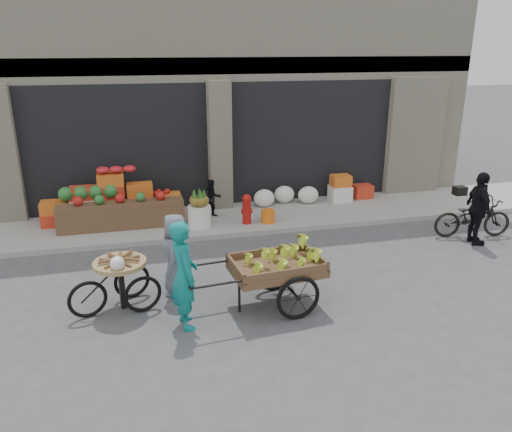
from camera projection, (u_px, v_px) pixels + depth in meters
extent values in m
plane|color=#424244|center=(274.00, 301.00, 8.39)|extent=(80.00, 80.00, 0.00)
cube|color=gray|center=(228.00, 219.00, 12.13)|extent=(18.00, 2.20, 0.12)
cube|color=beige|center=(199.00, 65.00, 14.77)|extent=(14.00, 6.00, 7.00)
cube|color=gray|center=(215.00, 66.00, 12.12)|extent=(14.00, 0.30, 0.40)
cube|color=black|center=(118.00, 144.00, 12.78)|extent=(4.40, 1.60, 3.10)
cube|color=black|center=(301.00, 136.00, 13.92)|extent=(4.40, 1.60, 3.10)
cube|color=beige|center=(219.00, 146.00, 12.57)|extent=(0.55, 0.80, 3.22)
cube|color=brown|center=(122.00, 215.00, 11.31)|extent=(2.80, 0.45, 0.60)
sphere|color=#1E5923|center=(89.00, 193.00, 11.46)|extent=(0.34, 0.34, 0.34)
cylinder|color=silver|center=(199.00, 216.00, 11.40)|extent=(0.52, 0.52, 0.50)
cylinder|color=#A5140F|center=(247.00, 212.00, 11.60)|extent=(0.20, 0.20, 0.56)
sphere|color=#A5140F|center=(247.00, 199.00, 11.49)|extent=(0.22, 0.22, 0.22)
cylinder|color=orange|center=(268.00, 216.00, 11.71)|extent=(0.32, 0.32, 0.30)
ellipsoid|color=silver|center=(286.00, 197.00, 12.97)|extent=(1.70, 0.60, 0.44)
imported|color=black|center=(212.00, 199.00, 11.97)|extent=(0.51, 0.43, 0.93)
cube|color=brown|center=(277.00, 269.00, 8.04)|extent=(1.53, 1.08, 0.13)
torus|color=black|center=(298.00, 298.00, 7.73)|extent=(0.73, 0.13, 0.73)
torus|color=black|center=(274.00, 271.00, 8.64)|extent=(0.73, 0.13, 0.73)
cylinder|color=black|center=(239.00, 295.00, 7.95)|extent=(0.05, 0.05, 0.60)
imported|color=#0F756F|center=(184.00, 275.00, 7.40)|extent=(0.49, 0.67, 1.70)
cylinder|color=#9E7F51|center=(120.00, 263.00, 7.91)|extent=(1.05, 1.05, 0.07)
cube|color=black|center=(122.00, 286.00, 8.04)|extent=(0.10, 0.10, 0.80)
torus|color=black|center=(143.00, 294.00, 7.96)|extent=(0.61, 0.24, 0.62)
torus|color=black|center=(132.00, 281.00, 8.42)|extent=(0.61, 0.24, 0.62)
torus|color=black|center=(88.00, 299.00, 7.80)|extent=(0.61, 0.24, 0.62)
imported|color=slate|center=(176.00, 255.00, 8.43)|extent=(0.64, 0.80, 1.44)
imported|color=black|center=(473.00, 217.00, 11.08)|extent=(1.79, 0.90, 0.90)
imported|color=black|center=(479.00, 209.00, 10.56)|extent=(0.55, 0.98, 1.59)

